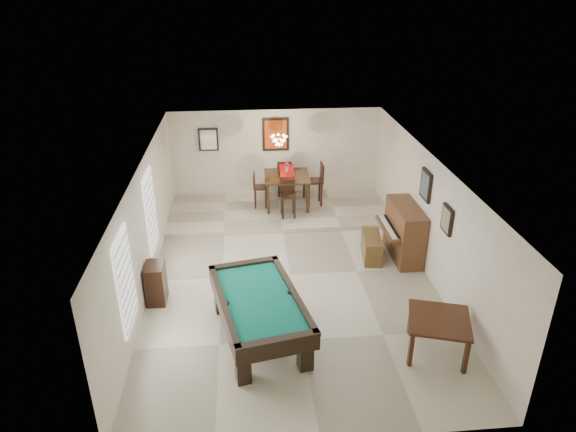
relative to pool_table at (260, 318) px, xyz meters
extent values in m
cube|color=beige|center=(0.76, 2.10, -0.43)|extent=(6.00, 9.00, 0.02)
cube|color=silver|center=(0.76, 6.60, 0.88)|extent=(6.00, 0.04, 2.60)
cube|color=silver|center=(0.76, -2.40, 0.88)|extent=(6.00, 0.04, 2.60)
cube|color=silver|center=(-2.24, 2.10, 0.88)|extent=(0.04, 9.00, 2.60)
cube|color=silver|center=(3.76, 2.10, 0.88)|extent=(0.04, 9.00, 2.60)
cube|color=white|center=(0.76, 2.10, 2.18)|extent=(6.00, 9.00, 0.04)
cube|color=beige|center=(0.76, 5.35, -0.36)|extent=(6.00, 2.50, 0.12)
cube|color=white|center=(-2.21, -0.10, 0.98)|extent=(0.06, 1.00, 1.70)
cube|color=white|center=(-2.21, 2.70, 0.98)|extent=(0.06, 1.00, 1.70)
cube|color=brown|center=(2.71, 2.68, -0.15)|extent=(0.51, 1.03, 0.55)
cube|color=black|center=(-2.02, 1.35, -0.01)|extent=(0.37, 0.55, 0.83)
cube|color=#D84C14|center=(0.76, 6.56, 1.48)|extent=(0.75, 0.06, 0.95)
cube|color=white|center=(-1.14, 6.56, 1.38)|extent=(0.55, 0.06, 0.65)
cube|color=slate|center=(3.72, 2.40, 1.48)|extent=(0.06, 0.55, 0.65)
cube|color=gray|center=(3.72, 1.10, 1.28)|extent=(0.06, 0.45, 0.55)
camera|label=1|loc=(-0.18, -7.56, 5.59)|focal=32.00mm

